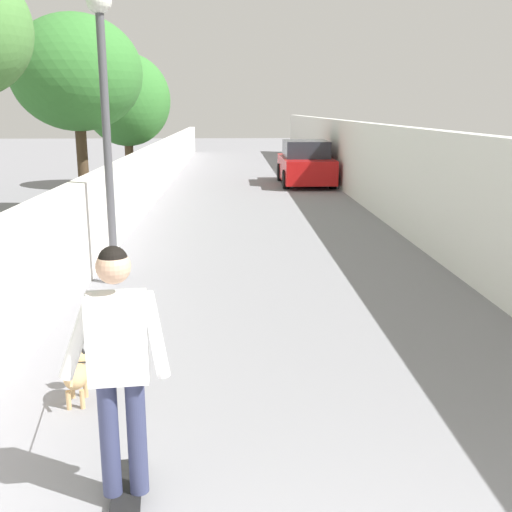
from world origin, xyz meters
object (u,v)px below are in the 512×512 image
(tree_left_mid, at_px, (77,74))
(lamp_post, at_px, (104,87))
(dog, at_px, (77,374))
(tree_left_near, at_px, (127,100))
(car_near, at_px, (306,164))
(skateboard, at_px, (127,494))
(person_skateboarder, at_px, (118,354))

(tree_left_mid, distance_m, lamp_post, 5.71)
(dog, bearing_deg, tree_left_near, 7.35)
(lamp_post, relative_size, car_near, 1.12)
(lamp_post, height_order, dog, lamp_post)
(skateboard, distance_m, car_near, 18.00)
(lamp_post, distance_m, car_near, 13.27)
(lamp_post, xyz_separation_m, skateboard, (-5.37, -1.08, -2.86))
(lamp_post, xyz_separation_m, dog, (-3.87, -0.38, -2.65))
(lamp_post, xyz_separation_m, person_skateboarder, (-5.37, -1.08, -1.83))
(tree_left_near, bearing_deg, person_skateboarder, -170.98)
(car_near, bearing_deg, tree_left_near, 98.24)
(skateboard, bearing_deg, tree_left_mid, 14.37)
(tree_left_mid, bearing_deg, lamp_post, -162.70)
(tree_left_mid, relative_size, dog, 2.65)
(lamp_post, height_order, person_skateboarder, lamp_post)
(tree_left_near, distance_m, person_skateboarder, 17.11)
(skateboard, distance_m, dog, 1.66)
(tree_left_mid, distance_m, person_skateboarder, 11.39)
(lamp_post, bearing_deg, tree_left_near, 7.93)
(lamp_post, relative_size, person_skateboarder, 2.47)
(tree_left_near, relative_size, skateboard, 5.38)
(tree_left_mid, height_order, skateboard, tree_left_mid)
(tree_left_mid, bearing_deg, person_skateboarder, -165.63)
(tree_left_near, height_order, dog, tree_left_near)
(tree_left_mid, height_order, car_near, tree_left_mid)
(skateboard, bearing_deg, tree_left_near, 9.02)
(tree_left_mid, relative_size, car_near, 1.24)
(dog, relative_size, car_near, 0.47)
(tree_left_near, xyz_separation_m, dog, (-15.31, -1.97, -2.61))
(dog, bearing_deg, tree_left_mid, 12.57)
(tree_left_near, bearing_deg, skateboard, -170.98)
(dog, bearing_deg, person_skateboarder, -155.12)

